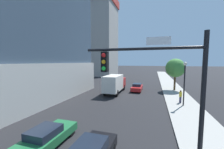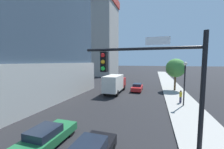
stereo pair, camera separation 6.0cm
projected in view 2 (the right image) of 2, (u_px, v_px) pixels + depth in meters
The scene contains 9 objects.
sidewalk at pixel (179, 99), 20.81m from camera, with size 4.10×120.00×0.15m, color #9E9B93.
construction_building at pixel (99, 34), 57.96m from camera, with size 18.51×13.94×39.63m.
traffic_light_pole at pixel (158, 81), 6.49m from camera, with size 5.62×0.48×6.85m.
street_lamp at pixel (185, 77), 17.14m from camera, with size 0.44×0.44×5.52m.
street_tree at pixel (176, 68), 26.65m from camera, with size 3.62×3.62×6.15m.
car_red at pixel (137, 87), 26.87m from camera, with size 1.86×4.55×1.43m.
car_green at pixel (47, 136), 9.29m from camera, with size 1.88×4.33×1.35m.
box_truck at pixel (115, 83), 24.90m from camera, with size 2.40×7.86×3.30m.
pedestrian_yellow_shirt at pixel (181, 96), 18.54m from camera, with size 0.34×0.34×1.72m.
Camera 2 is at (4.77, -2.48, 5.67)m, focal length 22.06 mm.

